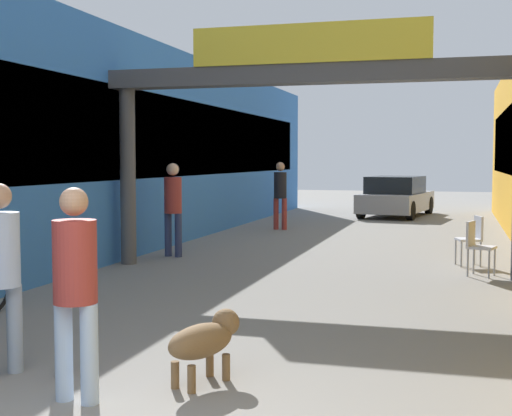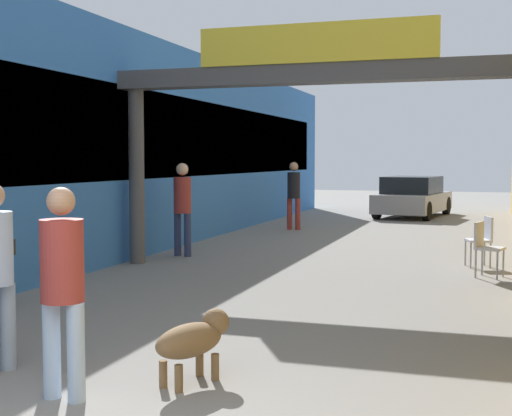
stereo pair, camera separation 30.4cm
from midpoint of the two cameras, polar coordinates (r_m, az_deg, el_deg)
name	(u,v)px [view 1 (the left image)]	position (r m, az deg, el deg)	size (l,w,h in m)	color
storefront_left	(102,147)	(15.97, -12.73, 4.79)	(3.00, 26.00, 4.33)	blue
arcade_sign_gateway	(310,99)	(11.98, 3.62, 8.70)	(7.40, 0.47, 4.11)	#4C4C4F
pedestrian_with_dog	(75,280)	(5.76, -15.75, -5.59)	(0.39, 0.38, 1.69)	#A5BFE0
pedestrian_companion	(0,266)	(6.67, -21.01, -4.36)	(0.46, 0.46, 1.69)	#8C9EB2
pedestrian_carrying_crate	(173,203)	(13.95, -7.28, 0.42)	(0.40, 0.40, 1.82)	navy
pedestrian_elderly_walking	(280,191)	(19.17, 1.50, 1.39)	(0.40, 0.39, 1.82)	#99332D
dog_on_leash	(206,339)	(6.17, -5.45, -10.41)	(0.57, 0.85, 0.59)	brown
bollard_post_metal	(59,318)	(6.55, -16.77, -8.43)	(0.10, 0.10, 1.02)	gray
cafe_chair_aluminium_nearer	(477,243)	(12.10, 16.56, -2.69)	(0.50, 0.50, 0.89)	gray
cafe_chair_aluminium_farther	(473,236)	(13.22, 16.33, -2.13)	(0.50, 0.50, 0.89)	gray
parked_car_silver	(396,197)	(24.13, 10.79, 0.88)	(2.34, 4.22, 1.33)	#99999E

